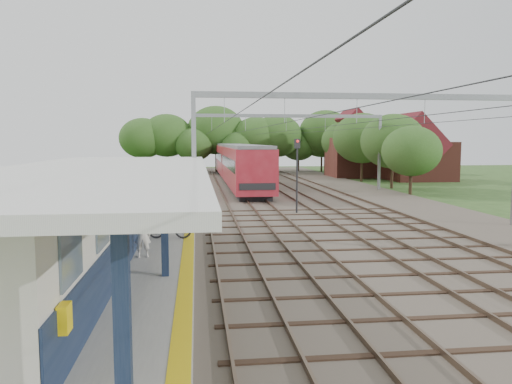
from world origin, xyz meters
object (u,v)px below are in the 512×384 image
person (142,235)px  train (236,162)px  bicycle (170,225)px  signal_post (297,166)px

person → train: train is taller
bicycle → person: bearing=175.3°
bicycle → signal_post: size_ratio=0.41×
train → person: bearing=-99.7°
bicycle → signal_post: signal_post is taller
person → train: 37.72m
person → signal_post: 14.87m
person → signal_post: size_ratio=0.35×
train → signal_post: (1.85, -24.92, 0.77)m
bicycle → train: train is taller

